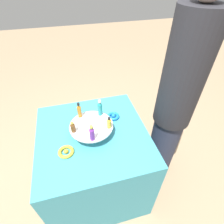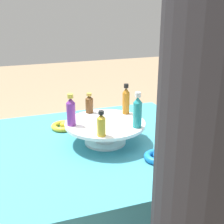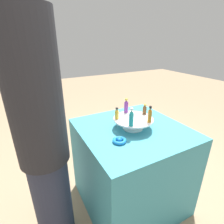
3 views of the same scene
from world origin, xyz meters
The scene contains 11 objects.
ground_plane centered at (0.00, 0.00, 0.00)m, with size 12.00×12.00×0.00m, color #997F60.
party_table centered at (0.00, 0.00, 0.39)m, with size 0.84×0.84×0.79m.
display_stand centered at (0.00, 0.00, 0.85)m, with size 0.32×0.32×0.09m.
bottle_teal centered at (-0.09, -0.10, 0.94)m, with size 0.03×0.03×0.14m.
bottle_amber centered at (0.07, -0.12, 0.94)m, with size 0.03×0.03×0.13m.
bottle_brown centered at (0.13, 0.03, 0.92)m, with size 0.03×0.03×0.09m.
bottle_purple centered at (0.01, 0.13, 0.94)m, with size 0.03×0.03×0.13m.
bottle_gold centered at (-0.12, 0.05, 0.92)m, with size 0.03×0.03×0.09m.
ribbon_bow_blue centered at (-0.20, -0.13, 0.80)m, with size 0.10×0.10×0.03m.
ribbon_bow_gold centered at (0.20, 0.13, 0.80)m, with size 0.11×0.11×0.03m.
person_figure centered at (-0.69, -0.03, 0.91)m, with size 0.30×0.30×1.79m.
Camera 3 is at (-0.75, -1.04, 1.46)m, focal length 28.00 mm.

